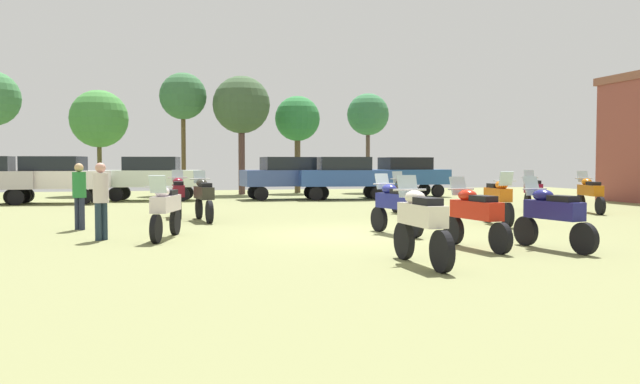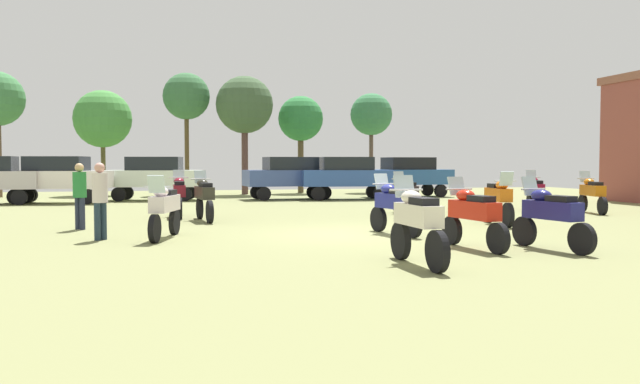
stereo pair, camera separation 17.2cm
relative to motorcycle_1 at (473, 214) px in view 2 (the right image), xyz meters
name	(u,v)px [view 2 (the right image)]	position (x,y,z in m)	size (l,w,h in m)	color
ground_plane	(357,235)	(-1.51, 3.09, -0.72)	(44.00, 52.00, 0.02)	olive
motorcycle_1	(473,214)	(0.00, 0.00, 0.00)	(0.65, 2.18, 1.44)	black
motorcycle_2	(165,207)	(-6.03, 3.19, 0.01)	(0.81, 2.17, 1.46)	black
motorcycle_3	(394,205)	(-0.65, 2.82, 0.01)	(0.74, 2.14, 1.46)	black
motorcycle_4	(535,191)	(6.86, 8.85, 0.01)	(0.84, 2.07, 1.46)	black
motorcycle_6	(592,193)	(8.20, 7.48, 0.00)	(0.77, 2.19, 1.44)	black
motorcycle_7	(551,214)	(1.42, -0.51, 0.00)	(0.71, 2.13, 1.45)	black
motorcycle_8	(498,199)	(2.98, 4.41, 0.03)	(0.66, 2.15, 1.50)	black
motorcycle_9	(406,193)	(1.83, 8.57, 0.00)	(0.62, 2.09, 1.44)	black
motorcycle_10	(179,194)	(-5.62, 9.01, 0.03)	(0.62, 2.24, 1.50)	black
motorcycle_11	(204,196)	(-4.92, 7.54, 0.03)	(0.65, 2.28, 1.49)	black
motorcycle_12	(417,222)	(-1.87, -1.69, 0.03)	(0.62, 2.15, 1.51)	black
car_1	(346,175)	(2.20, 17.37, 0.46)	(4.40, 2.07, 2.00)	black
car_2	(155,175)	(-6.57, 18.63, 0.46)	(4.54, 2.50, 2.00)	black
car_3	(57,176)	(-10.58, 17.42, 0.46)	(4.57, 2.60, 2.00)	black
car_4	(408,174)	(5.86, 18.82, 0.46)	(4.43, 2.13, 2.00)	black
car_6	(290,175)	(-0.33, 18.11, 0.46)	(4.44, 2.15, 2.00)	black
person_1	(80,191)	(-8.18, 5.77, 0.29)	(0.48, 0.48, 1.72)	#252C41
person_2	(100,195)	(-7.43, 3.28, 0.30)	(0.48, 0.48, 1.73)	#213443
tree_1	(301,120)	(1.46, 24.48, 3.50)	(2.58, 2.58, 5.56)	brown
tree_2	(371,115)	(5.72, 24.51, 3.84)	(2.47, 2.47, 5.82)	brown
tree_3	(103,119)	(-9.36, 24.43, 3.35)	(3.06, 3.06, 5.61)	brown
tree_5	(245,106)	(-1.88, 23.39, 4.14)	(3.12, 3.12, 6.45)	brown
tree_8	(186,97)	(-4.97, 24.16, 4.60)	(2.54, 2.54, 6.63)	brown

